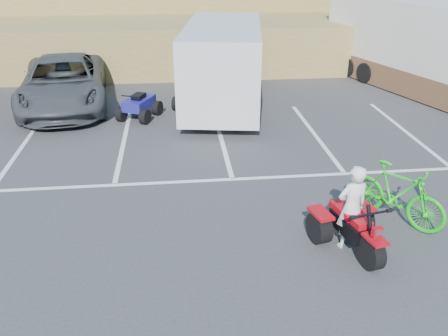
{
  "coord_description": "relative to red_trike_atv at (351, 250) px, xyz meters",
  "views": [
    {
      "loc": [
        -1.25,
        -7.34,
        4.98
      ],
      "look_at": [
        -0.35,
        0.95,
        1.0
      ],
      "focal_mm": 38.0,
      "sensor_mm": 36.0,
      "label": 1
    }
  ],
  "objects": [
    {
      "name": "ground",
      "position": [
        -1.78,
        0.6,
        0.0
      ],
      "size": [
        100.0,
        100.0,
        0.0
      ],
      "primitive_type": "plane",
      "color": "#38383A",
      "rests_on": "ground"
    },
    {
      "name": "parking_stripes",
      "position": [
        -0.91,
        4.67,
        0.0
      ],
      "size": [
        28.0,
        5.16,
        0.01
      ],
      "color": "white",
      "rests_on": "ground"
    },
    {
      "name": "grass_embankment",
      "position": [
        -1.78,
        16.08,
        1.42
      ],
      "size": [
        40.0,
        8.5,
        3.1
      ],
      "color": "olive",
      "rests_on": "ground"
    },
    {
      "name": "red_trike_atv",
      "position": [
        0.0,
        0.0,
        0.0
      ],
      "size": [
        1.47,
        1.76,
        1.0
      ],
      "primitive_type": null,
      "rotation": [
        0.0,
        0.0,
        0.22
      ],
      "color": "#AE0913",
      "rests_on": "ground"
    },
    {
      "name": "rider",
      "position": [
        -0.03,
        0.15,
        0.8
      ],
      "size": [
        0.65,
        0.5,
        1.59
      ],
      "primitive_type": "imported",
      "rotation": [
        0.0,
        0.0,
        3.36
      ],
      "color": "white",
      "rests_on": "ground"
    },
    {
      "name": "green_dirt_bike",
      "position": [
        1.14,
        0.87,
        0.6
      ],
      "size": [
        1.71,
        1.91,
        1.21
      ],
      "primitive_type": "imported",
      "rotation": [
        0.0,
        0.0,
        0.69
      ],
      "color": "#14BF19",
      "rests_on": "ground"
    },
    {
      "name": "grey_pickup",
      "position": [
        -6.65,
        9.05,
        0.8
      ],
      "size": [
        3.34,
        6.03,
        1.6
      ],
      "primitive_type": "imported",
      "rotation": [
        0.0,
        0.0,
        0.13
      ],
      "color": "#414348",
      "rests_on": "ground"
    },
    {
      "name": "cargo_trailer",
      "position": [
        -1.43,
        8.3,
        1.45
      ],
      "size": [
        3.16,
        6.02,
        2.67
      ],
      "rotation": [
        0.0,
        0.0,
        -0.16
      ],
      "color": "silver",
      "rests_on": "ground"
    },
    {
      "name": "rv_motorhome",
      "position": [
        5.94,
        9.48,
        1.34
      ],
      "size": [
        4.84,
        8.82,
        3.09
      ],
      "rotation": [
        0.0,
        0.0,
        0.33
      ],
      "color": "silver",
      "rests_on": "ground"
    },
    {
      "name": "quad_atv_blue",
      "position": [
        -4.12,
        7.54,
        0.0
      ],
      "size": [
        1.45,
        1.61,
        0.86
      ],
      "primitive_type": null,
      "rotation": [
        0.0,
        0.0,
        -0.42
      ],
      "color": "navy",
      "rests_on": "ground"
    },
    {
      "name": "quad_atv_green",
      "position": [
        -2.45,
        8.46,
        0.0
      ],
      "size": [
        1.37,
        1.57,
        0.86
      ],
      "primitive_type": null,
      "rotation": [
        0.0,
        0.0,
        -0.35
      ],
      "color": "#195C15",
      "rests_on": "ground"
    }
  ]
}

